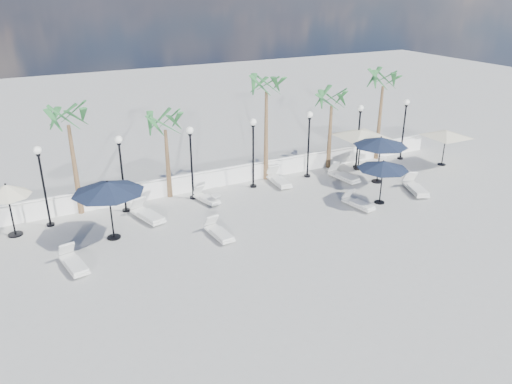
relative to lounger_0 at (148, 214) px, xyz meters
name	(u,v)px	position (x,y,z in m)	size (l,w,h in m)	color
ground	(319,236)	(6.29, -5.11, -0.27)	(100.00, 100.00, 0.00)	#AFAEA9
balustrade	(245,173)	(6.29, 2.39, 0.20)	(26.00, 0.30, 1.01)	white
lamppost_0	(42,175)	(-4.21, 1.39, 2.22)	(0.36, 0.36, 3.84)	black
lamppost_1	(121,163)	(-0.71, 1.39, 2.22)	(0.36, 0.36, 3.84)	black
lamppost_2	(191,153)	(2.79, 1.39, 2.22)	(0.36, 0.36, 3.84)	black
lamppost_3	(253,143)	(6.29, 1.39, 2.22)	(0.36, 0.36, 3.84)	black
lamppost_4	(309,135)	(9.79, 1.39, 2.22)	(0.36, 0.36, 3.84)	black
lamppost_5	(359,128)	(13.29, 1.39, 2.22)	(0.36, 0.36, 3.84)	black
lamppost_6	(405,121)	(16.79, 1.39, 2.22)	(0.36, 0.36, 3.84)	black
palm_0	(68,122)	(-2.71, 2.19, 4.27)	(2.60, 2.60, 5.50)	brown
palm_1	(165,127)	(1.79, 2.19, 3.49)	(2.60, 2.60, 4.70)	brown
palm_2	(266,89)	(7.49, 2.19, 4.85)	(2.60, 2.60, 6.10)	brown
palm_3	(332,103)	(11.79, 2.19, 3.68)	(2.60, 2.60, 4.90)	brown
palm_4	(383,84)	(15.49, 2.19, 4.46)	(2.60, 2.60, 5.70)	brown
lounger_0	(148,214)	(0.00, 0.00, 0.00)	(1.24, 2.23, 0.80)	silver
lounger_1	(219,232)	(2.32, -3.16, -0.03)	(0.77, 1.91, 0.70)	silver
lounger_2	(74,263)	(-3.80, -3.01, -0.02)	(0.96, 2.03, 0.73)	silver
lounger_3	(206,198)	(3.24, 0.66, -0.05)	(0.99, 1.81, 0.65)	silver
lounger_4	(358,203)	(9.77, -3.40, -0.04)	(0.88, 1.88, 0.68)	silver
lounger_5	(279,180)	(7.74, 1.11, 0.00)	(0.82, 2.14, 0.79)	silver
lounger_6	(415,187)	(13.71, -3.22, 0.00)	(1.40, 2.25, 0.81)	silver
lounger_7	(344,176)	(11.36, 0.01, -0.01)	(0.91, 2.12, 0.77)	silver
side_table_0	(137,207)	(-0.22, 1.09, 0.00)	(0.45, 0.45, 0.44)	silver
side_table_1	(216,199)	(3.55, 0.15, 0.04)	(0.52, 0.52, 0.50)	silver
side_table_2	(383,160)	(15.11, 1.09, 0.01)	(0.47, 0.47, 0.46)	silver
parasol_navy_left	(108,188)	(-1.85, -1.17, 2.13)	(3.08, 3.08, 2.72)	black
parasol_navy_mid	(381,142)	(12.86, -1.10, 2.09)	(2.99, 2.99, 2.68)	black
parasol_navy_right	(383,165)	(11.08, -3.46, 1.76)	(2.57, 2.57, 2.30)	black
parasol_cream_sq_a	(361,130)	(13.22, 1.09, 2.13)	(5.28, 5.28, 2.59)	black
parasol_cream_sq_b	(447,131)	(18.29, -0.66, 1.87)	(4.61, 4.61, 2.31)	black
parasol_cream_small	(7,191)	(-5.71, 1.09, 1.86)	(2.02, 2.02, 2.49)	black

